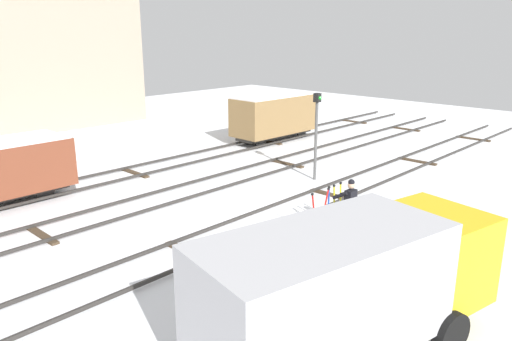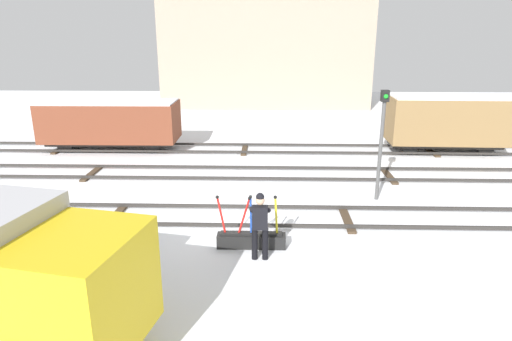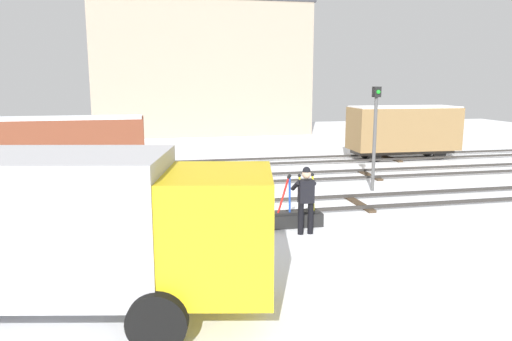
{
  "view_description": "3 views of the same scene",
  "coord_description": "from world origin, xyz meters",
  "px_view_note": "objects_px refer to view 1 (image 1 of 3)",
  "views": [
    {
      "loc": [
        -11.59,
        -10.36,
        6.17
      ],
      "look_at": [
        1.39,
        2.01,
        1.07
      ],
      "focal_mm": 34.87,
      "sensor_mm": 36.0,
      "label": 1
    },
    {
      "loc": [
        1.14,
        -12.49,
        5.45
      ],
      "look_at": [
        0.73,
        1.8,
        0.99
      ],
      "focal_mm": 31.43,
      "sensor_mm": 36.0,
      "label": 2
    },
    {
      "loc": [
        -2.8,
        -13.98,
        3.9
      ],
      "look_at": [
        0.25,
        0.38,
        1.17
      ],
      "focal_mm": 34.32,
      "sensor_mm": 36.0,
      "label": 3
    }
  ],
  "objects_px": {
    "freight_car_near_switch": "(275,115)",
    "rail_worker": "(350,203)",
    "signal_post": "(316,127)",
    "switch_lever_frame": "(328,222)",
    "delivery_truck": "(353,282)"
  },
  "relations": [
    {
      "from": "switch_lever_frame",
      "to": "freight_car_near_switch",
      "type": "relative_size",
      "value": 0.34
    },
    {
      "from": "rail_worker",
      "to": "freight_car_near_switch",
      "type": "distance_m",
      "value": 13.51
    },
    {
      "from": "switch_lever_frame",
      "to": "signal_post",
      "type": "relative_size",
      "value": 0.49
    },
    {
      "from": "delivery_truck",
      "to": "freight_car_near_switch",
      "type": "height_order",
      "value": "delivery_truck"
    },
    {
      "from": "delivery_truck",
      "to": "signal_post",
      "type": "xyz_separation_m",
      "value": [
        9.02,
        7.68,
        0.68
      ]
    },
    {
      "from": "rail_worker",
      "to": "signal_post",
      "type": "height_order",
      "value": "signal_post"
    },
    {
      "from": "rail_worker",
      "to": "delivery_truck",
      "type": "relative_size",
      "value": 0.26
    },
    {
      "from": "delivery_truck",
      "to": "signal_post",
      "type": "relative_size",
      "value": 1.85
    },
    {
      "from": "delivery_truck",
      "to": "freight_car_near_switch",
      "type": "bearing_deg",
      "value": 57.45
    },
    {
      "from": "switch_lever_frame",
      "to": "rail_worker",
      "type": "relative_size",
      "value": 1.04
    },
    {
      "from": "freight_car_near_switch",
      "to": "rail_worker",
      "type": "bearing_deg",
      "value": -127.05
    },
    {
      "from": "switch_lever_frame",
      "to": "signal_post",
      "type": "bearing_deg",
      "value": 41.78
    },
    {
      "from": "rail_worker",
      "to": "freight_car_near_switch",
      "type": "relative_size",
      "value": 0.33
    },
    {
      "from": "delivery_truck",
      "to": "freight_car_near_switch",
      "type": "relative_size",
      "value": 1.28
    },
    {
      "from": "switch_lever_frame",
      "to": "rail_worker",
      "type": "bearing_deg",
      "value": -68.35
    }
  ]
}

